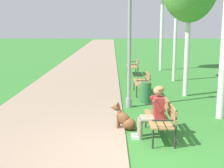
% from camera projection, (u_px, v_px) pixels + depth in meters
% --- Properties ---
extents(ground_plane, '(120.00, 120.00, 0.00)m').
position_uv_depth(ground_plane, '(142.00, 157.00, 6.09)').
color(ground_plane, '#33752D').
extents(paved_path, '(3.95, 60.00, 0.04)m').
position_uv_depth(paved_path, '(94.00, 53.00, 29.66)').
color(paved_path, gray).
rests_on(paved_path, ground).
extents(park_bench_near, '(0.55, 1.50, 0.85)m').
position_uv_depth(park_bench_near, '(161.00, 116.00, 7.08)').
color(park_bench_near, olive).
rests_on(park_bench_near, ground).
extents(park_bench_mid, '(0.55, 1.50, 0.85)m').
position_uv_depth(park_bench_mid, '(142.00, 81.00, 11.72)').
color(park_bench_mid, olive).
rests_on(park_bench_mid, ground).
extents(park_bench_far, '(0.55, 1.50, 0.85)m').
position_uv_depth(park_bench_far, '(133.00, 65.00, 16.33)').
color(park_bench_far, olive).
rests_on(park_bench_far, ground).
extents(person_seated_on_near_bench, '(0.74, 0.49, 1.25)m').
position_uv_depth(person_seated_on_near_bench, '(153.00, 110.00, 6.99)').
color(person_seated_on_near_bench, gray).
rests_on(person_seated_on_near_bench, ground).
extents(dog_brown, '(0.80, 0.43, 0.71)m').
position_uv_depth(dog_brown, '(124.00, 120.00, 7.64)').
color(dog_brown, brown).
rests_on(dog_brown, ground).
extents(lamp_post_near, '(0.24, 0.24, 4.43)m').
position_uv_depth(lamp_post_near, '(129.00, 36.00, 9.40)').
color(lamp_post_near, gray).
rests_on(lamp_post_near, ground).
extents(litter_bin, '(0.36, 0.36, 0.70)m').
position_uv_depth(litter_bin, '(145.00, 92.00, 10.38)').
color(litter_bin, '#2D6638').
rests_on(litter_bin, ground).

